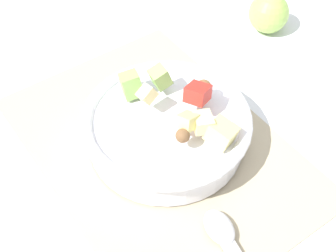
% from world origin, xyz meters
% --- Properties ---
extents(ground_plane, '(2.40, 2.40, 0.00)m').
position_xyz_m(ground_plane, '(0.00, 0.00, 0.00)').
color(ground_plane, silver).
extents(placemat, '(0.47, 0.33, 0.01)m').
position_xyz_m(placemat, '(0.00, 0.00, 0.00)').
color(placemat, tan).
rests_on(placemat, ground_plane).
extents(salad_bowl, '(0.25, 0.25, 0.10)m').
position_xyz_m(salad_bowl, '(-0.00, -0.01, 0.04)').
color(salad_bowl, white).
rests_on(salad_bowl, placemat).
extents(whole_apple, '(0.07, 0.07, 0.09)m').
position_xyz_m(whole_apple, '(0.12, -0.33, 0.04)').
color(whole_apple, '#9EC656').
rests_on(whole_apple, ground_plane).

